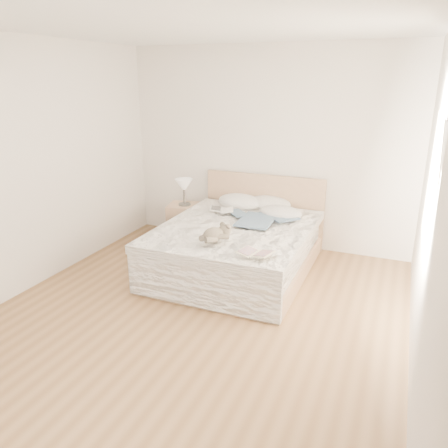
{
  "coord_description": "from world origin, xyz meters",
  "views": [
    {
      "loc": [
        1.76,
        -3.48,
        2.28
      ],
      "look_at": [
        -0.13,
        1.05,
        0.62
      ],
      "focal_mm": 35.0,
      "sensor_mm": 36.0,
      "label": 1
    }
  ],
  "objects": [
    {
      "name": "wall_right",
      "position": [
        2.0,
        0.0,
        1.35
      ],
      "size": [
        0.02,
        4.5,
        2.7
      ],
      "primitive_type": "cube",
      "color": "white",
      "rests_on": "ground"
    },
    {
      "name": "floor",
      "position": [
        0.0,
        0.0,
        0.0
      ],
      "size": [
        4.0,
        4.5,
        0.0
      ],
      "primitive_type": "cube",
      "color": "brown",
      "rests_on": "ground"
    },
    {
      "name": "ceiling",
      "position": [
        0.0,
        0.0,
        2.7
      ],
      "size": [
        4.0,
        4.5,
        0.0
      ],
      "primitive_type": "cube",
      "color": "white",
      "rests_on": "ground"
    },
    {
      "name": "pillow_right",
      "position": [
        0.38,
        1.7,
        0.64
      ],
      "size": [
        0.64,
        0.5,
        0.17
      ],
      "primitive_type": "ellipsoid",
      "rotation": [
        0.0,
        0.0,
        -0.2
      ],
      "color": "white",
      "rests_on": "bed"
    },
    {
      "name": "teddy_bear",
      "position": [
        -0.0,
        0.45,
        0.65
      ],
      "size": [
        0.34,
        0.38,
        0.17
      ],
      "primitive_type": null,
      "rotation": [
        0.0,
        0.0,
        -0.42
      ],
      "color": "brown",
      "rests_on": "bed"
    },
    {
      "name": "wall_left",
      "position": [
        -2.0,
        0.0,
        1.35
      ],
      "size": [
        0.02,
        4.5,
        2.7
      ],
      "primitive_type": "cube",
      "color": "white",
      "rests_on": "ground"
    },
    {
      "name": "childrens_book",
      "position": [
        0.52,
        0.3,
        0.63
      ],
      "size": [
        0.37,
        0.29,
        0.02
      ],
      "primitive_type": "cube",
      "rotation": [
        0.0,
        0.0,
        -0.23
      ],
      "color": "#F9EFC8",
      "rests_on": "bed"
    },
    {
      "name": "blouse",
      "position": [
        0.19,
        1.31,
        0.63
      ],
      "size": [
        0.66,
        0.7,
        0.03
      ],
      "primitive_type": null,
      "rotation": [
        0.0,
        0.0,
        0.03
      ],
      "color": "#3C546F",
      "rests_on": "bed"
    },
    {
      "name": "bed",
      "position": [
        0.0,
        1.19,
        0.31
      ],
      "size": [
        1.72,
        2.14,
        1.0
      ],
      "color": "tan",
      "rests_on": "floor"
    },
    {
      "name": "pillow_middle",
      "position": [
        0.12,
        2.06,
        0.64
      ],
      "size": [
        0.67,
        0.51,
        0.19
      ],
      "primitive_type": "ellipsoid",
      "rotation": [
        0.0,
        0.0,
        -0.14
      ],
      "color": "white",
      "rests_on": "bed"
    },
    {
      "name": "photo_book",
      "position": [
        -0.37,
        1.54,
        0.63
      ],
      "size": [
        0.39,
        0.33,
        0.02
      ],
      "primitive_type": "cube",
      "rotation": [
        0.0,
        0.0,
        0.37
      ],
      "color": "white",
      "rests_on": "bed"
    },
    {
      "name": "table_lamp",
      "position": [
        -1.04,
        1.78,
        0.83
      ],
      "size": [
        0.26,
        0.26,
        0.37
      ],
      "color": "#46423D",
      "rests_on": "nightstand"
    },
    {
      "name": "pillow_left",
      "position": [
        -0.27,
        1.97,
        0.64
      ],
      "size": [
        0.77,
        0.63,
        0.2
      ],
      "primitive_type": "ellipsoid",
      "rotation": [
        0.0,
        0.0,
        -0.26
      ],
      "color": "white",
      "rests_on": "bed"
    },
    {
      "name": "wall_back",
      "position": [
        0.0,
        2.25,
        1.35
      ],
      "size": [
        4.0,
        0.02,
        2.7
      ],
      "primitive_type": "cube",
      "color": "white",
      "rests_on": "ground"
    },
    {
      "name": "window",
      "position": [
        1.99,
        0.3,
        1.45
      ],
      "size": [
        0.02,
        1.3,
        1.1
      ],
      "primitive_type": "cube",
      "color": "white",
      "rests_on": "wall_right"
    },
    {
      "name": "nightstand",
      "position": [
        -1.05,
        1.8,
        0.28
      ],
      "size": [
        0.53,
        0.49,
        0.56
      ],
      "primitive_type": "cube",
      "rotation": [
        0.0,
        0.0,
        0.22
      ],
      "color": "tan",
      "rests_on": "floor"
    }
  ]
}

